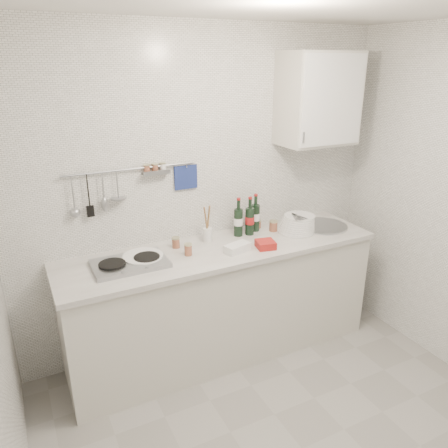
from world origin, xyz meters
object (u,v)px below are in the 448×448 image
plate_stack_hob (142,258)px  plate_stack_sink (298,224)px  wall_cabinet (319,99)px  wine_bottles (248,215)px  utensil_crock (208,233)px

plate_stack_hob → plate_stack_sink: bearing=-0.8°
plate_stack_hob → plate_stack_sink: plate_stack_sink is taller
wall_cabinet → plate_stack_hob: bearing=-176.9°
plate_stack_hob → wine_bottles: size_ratio=0.97×
plate_stack_hob → wine_bottles: wine_bottles is taller
plate_stack_hob → utensil_crock: 0.57m
wall_cabinet → plate_stack_sink: bearing=-153.3°
plate_stack_sink → plate_stack_hob: bearing=179.2°
wall_cabinet → wine_bottles: bearing=176.9°
plate_stack_sink → wine_bottles: size_ratio=1.05×
wine_bottles → utensil_crock: wine_bottles is taller
wall_cabinet → wine_bottles: 1.06m
wall_cabinet → wine_bottles: wall_cabinet is taller
wall_cabinet → utensil_crock: bearing=178.1°
plate_stack_sink → wine_bottles: 0.43m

